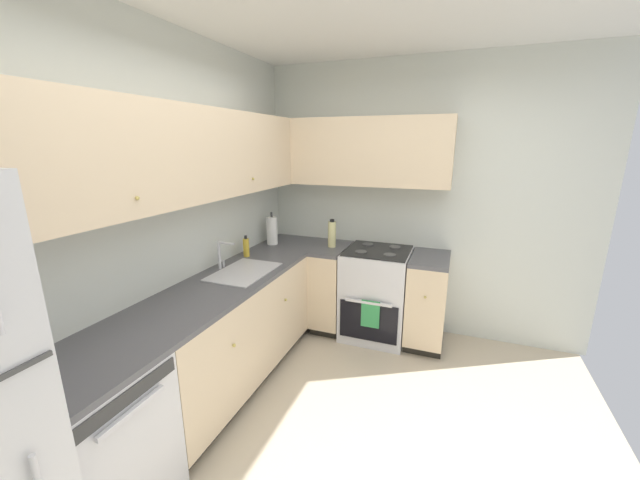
{
  "coord_description": "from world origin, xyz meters",
  "views": [
    {
      "loc": [
        -1.74,
        -0.35,
        1.89
      ],
      "look_at": [
        0.99,
        0.69,
        1.11
      ],
      "focal_mm": 20.37,
      "sensor_mm": 36.0,
      "label": 1
    }
  ],
  "objects_px": {
    "paper_towel_roll": "(272,231)",
    "oil_bottle": "(332,234)",
    "dishwasher": "(93,446)",
    "oven_range": "(376,292)",
    "soap_bottle": "(246,247)"
  },
  "relations": [
    {
      "from": "oil_bottle",
      "to": "dishwasher",
      "type": "bearing_deg",
      "value": 169.19
    },
    {
      "from": "oven_range",
      "to": "oil_bottle",
      "type": "xyz_separation_m",
      "value": [
        -0.02,
        0.47,
        0.57
      ]
    },
    {
      "from": "paper_towel_roll",
      "to": "oil_bottle",
      "type": "bearing_deg",
      "value": -78.67
    },
    {
      "from": "paper_towel_roll",
      "to": "oven_range",
      "type": "bearing_deg",
      "value": -82.58
    },
    {
      "from": "soap_bottle",
      "to": "oil_bottle",
      "type": "height_order",
      "value": "oil_bottle"
    },
    {
      "from": "dishwasher",
      "to": "paper_towel_roll",
      "type": "relative_size",
      "value": 2.47
    },
    {
      "from": "dishwasher",
      "to": "oil_bottle",
      "type": "bearing_deg",
      "value": -10.81
    },
    {
      "from": "oven_range",
      "to": "soap_bottle",
      "type": "distance_m",
      "value": 1.36
    },
    {
      "from": "soap_bottle",
      "to": "oil_bottle",
      "type": "bearing_deg",
      "value": -46.96
    },
    {
      "from": "oven_range",
      "to": "oil_bottle",
      "type": "height_order",
      "value": "oil_bottle"
    },
    {
      "from": "dishwasher",
      "to": "oven_range",
      "type": "height_order",
      "value": "oven_range"
    },
    {
      "from": "oil_bottle",
      "to": "oven_range",
      "type": "bearing_deg",
      "value": -87.75
    },
    {
      "from": "paper_towel_roll",
      "to": "oil_bottle",
      "type": "height_order",
      "value": "paper_towel_roll"
    },
    {
      "from": "paper_towel_roll",
      "to": "oil_bottle",
      "type": "relative_size",
      "value": 1.22
    },
    {
      "from": "dishwasher",
      "to": "oil_bottle",
      "type": "relative_size",
      "value": 3.02
    }
  ]
}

